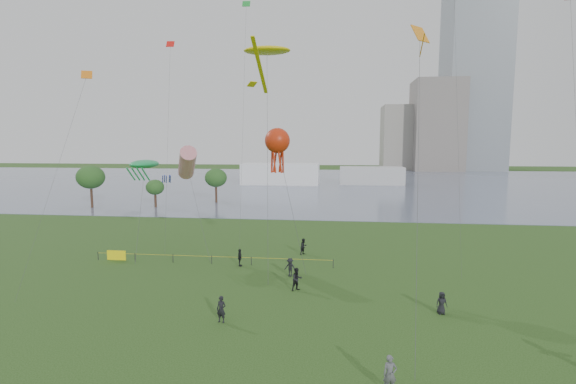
# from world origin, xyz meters

# --- Properties ---
(ground_plane) EXTENTS (400.00, 400.00, 0.00)m
(ground_plane) POSITION_xyz_m (0.00, 0.00, 0.00)
(ground_plane) COLOR #1D3C13
(lake) EXTENTS (400.00, 120.00, 0.08)m
(lake) POSITION_xyz_m (0.00, 100.00, 0.02)
(lake) COLOR slate
(lake) RESTS_ON ground_plane
(tower) EXTENTS (24.00, 24.00, 120.00)m
(tower) POSITION_xyz_m (62.00, 168.00, 60.00)
(tower) COLOR slate
(tower) RESTS_ON ground_plane
(building_mid) EXTENTS (20.00, 20.00, 38.00)m
(building_mid) POSITION_xyz_m (46.00, 162.00, 19.00)
(building_mid) COLOR slate
(building_mid) RESTS_ON ground_plane
(building_low) EXTENTS (16.00, 18.00, 28.00)m
(building_low) POSITION_xyz_m (32.00, 168.00, 14.00)
(building_low) COLOR gray
(building_low) RESTS_ON ground_plane
(pavilion_left) EXTENTS (22.00, 8.00, 6.00)m
(pavilion_left) POSITION_xyz_m (-12.00, 95.00, 3.00)
(pavilion_left) COLOR white
(pavilion_left) RESTS_ON ground_plane
(pavilion_right) EXTENTS (18.00, 7.00, 5.00)m
(pavilion_right) POSITION_xyz_m (14.00, 98.00, 2.50)
(pavilion_right) COLOR silver
(pavilion_right) RESTS_ON ground_plane
(trees) EXTENTS (25.46, 13.99, 7.79)m
(trees) POSITION_xyz_m (-31.86, 51.42, 5.14)
(trees) COLOR #392419
(trees) RESTS_ON ground_plane
(fence) EXTENTS (24.07, 0.07, 1.05)m
(fence) POSITION_xyz_m (-14.43, 15.87, 0.55)
(fence) COLOR black
(fence) RESTS_ON ground_plane
(kite_flyer) EXTENTS (0.72, 0.52, 1.84)m
(kite_flyer) POSITION_xyz_m (6.55, -3.96, 0.92)
(kite_flyer) COLOR #54575C
(kite_flyer) RESTS_ON ground_plane
(spectator_a) EXTENTS (1.15, 1.10, 1.87)m
(spectator_a) POSITION_xyz_m (0.81, 9.39, 0.94)
(spectator_a) COLOR black
(spectator_a) RESTS_ON ground_plane
(spectator_b) EXTENTS (1.24, 0.97, 1.68)m
(spectator_b) POSITION_xyz_m (-0.15, 12.87, 0.84)
(spectator_b) COLOR black
(spectator_b) RESTS_ON ground_plane
(spectator_c) EXTENTS (0.65, 1.07, 1.71)m
(spectator_c) POSITION_xyz_m (-5.35, 15.43, 0.85)
(spectator_c) COLOR black
(spectator_c) RESTS_ON ground_plane
(spectator_d) EXTENTS (0.85, 0.62, 1.59)m
(spectator_d) POSITION_xyz_m (11.33, 5.91, 0.79)
(spectator_d) COLOR black
(spectator_d) RESTS_ON ground_plane
(spectator_f) EXTENTS (0.73, 0.56, 1.80)m
(spectator_f) POSITION_xyz_m (-3.66, 2.78, 0.90)
(spectator_f) COLOR black
(spectator_f) RESTS_ON ground_plane
(spectator_g) EXTENTS (1.05, 1.08, 1.75)m
(spectator_g) POSITION_xyz_m (0.50, 20.39, 0.88)
(spectator_g) COLOR black
(spectator_g) RESTS_ON ground_plane
(kite_stingray) EXTENTS (4.94, 12.28, 21.90)m
(kite_stingray) POSITION_xyz_m (-3.50, 20.98, 21.43)
(kite_stingray) COLOR #3F3F42
(kite_windsock) EXTENTS (5.57, 5.27, 11.71)m
(kite_windsock) POSITION_xyz_m (-11.70, 18.98, 9.84)
(kite_windsock) COLOR #3F3F42
(kite_creature) EXTENTS (2.65, 8.07, 10.10)m
(kite_creature) POSITION_xyz_m (-17.08, 20.39, 9.61)
(kite_creature) COLOR #3F3F42
(kite_octopus) EXTENTS (3.86, 2.27, 13.29)m
(kite_octopus) POSITION_xyz_m (-1.45, 14.18, 12.08)
(kite_octopus) COLOR #3F3F42
(kite_delta) EXTENTS (2.69, 13.07, 20.56)m
(kite_delta) POSITION_xyz_m (9.76, 8.72, 18.77)
(kite_delta) COLOR #3F3F42
(small_kites) EXTENTS (39.83, 15.74, 10.60)m
(small_kites) POSITION_xyz_m (-0.94, 18.84, 23.88)
(small_kites) COLOR red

